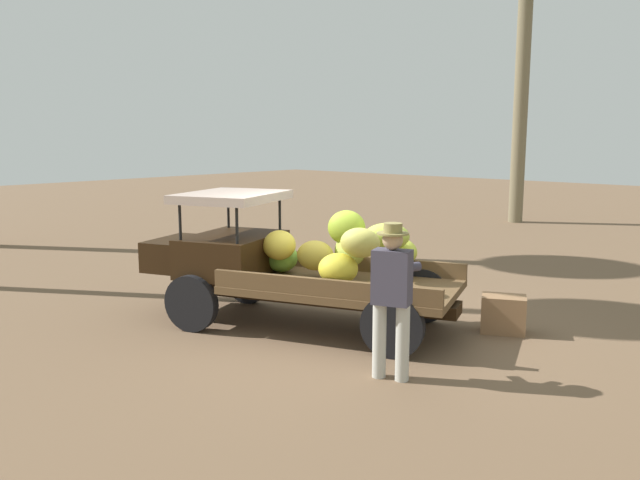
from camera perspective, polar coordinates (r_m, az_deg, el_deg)
name	(u,v)px	position (r m, az deg, el deg)	size (l,w,h in m)	color
ground_plane	(350,330)	(8.81, 2.73, -8.00)	(60.00, 60.00, 0.00)	brown
truck	(284,262)	(8.93, -3.26, -1.95)	(4.66, 2.91, 1.83)	black
farmer	(392,291)	(6.88, 6.44, -4.58)	(0.55, 0.51, 1.71)	#B5B5AA
wooden_crate	(503,314)	(8.97, 16.05, -6.38)	(0.58, 0.40, 0.50)	#8C6543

